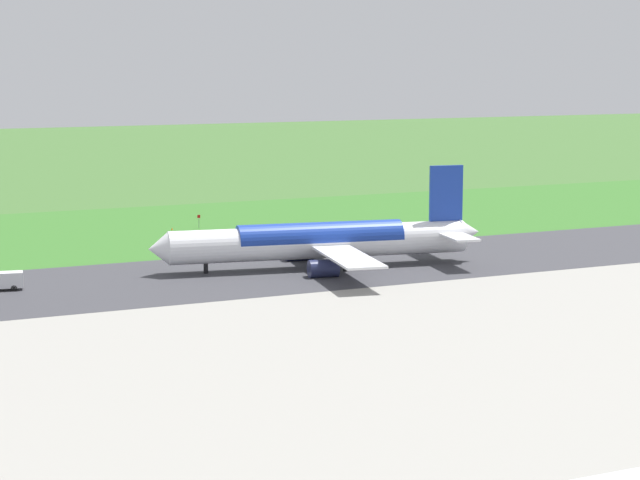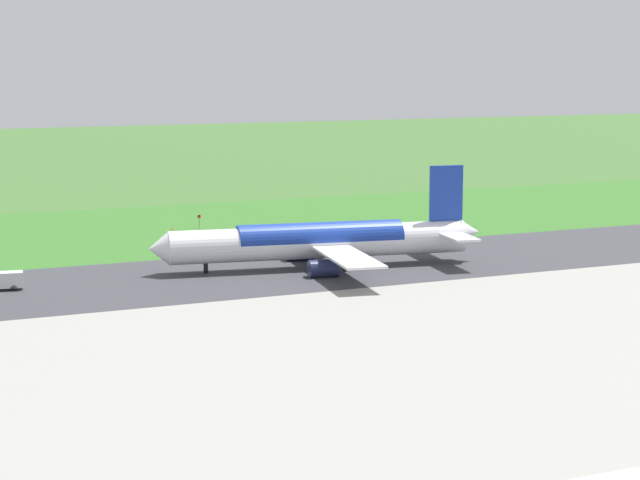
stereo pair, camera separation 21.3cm
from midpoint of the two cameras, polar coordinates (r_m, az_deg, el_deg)
ground_plane at (r=179.07m, az=-0.08°, el=-1.43°), size 800.00×800.00×0.00m
runway_asphalt at (r=179.06m, az=-0.08°, el=-1.42°), size 600.00×34.70×0.06m
apron_concrete at (r=124.51m, az=12.27°, el=-6.30°), size 440.00×110.00×0.05m
grass_verge_foreground at (r=220.79m, az=-4.93°, el=0.53°), size 600.00×80.00×0.04m
airliner_main at (r=178.59m, az=0.15°, el=-0.04°), size 54.00×44.39×15.88m
service_truck_fuel at (r=167.78m, az=-15.57°, el=-1.99°), size 6.10×3.21×2.65m
no_stopping_sign at (r=222.32m, az=-6.07°, el=0.99°), size 0.60×0.10×2.70m
traffic_cone_orange at (r=221.12m, az=-7.42°, el=0.57°), size 0.40×0.40×0.55m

